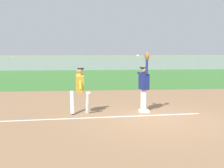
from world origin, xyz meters
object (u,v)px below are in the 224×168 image
object	(u,v)px
first_base	(144,111)
baseball	(138,56)
runner	(80,87)
parked_car_black	(97,63)
fielder	(144,82)
parked_car_silver	(61,64)
parked_car_green	(139,63)

from	to	relation	value
first_base	baseball	xyz separation A→B (m)	(-0.26, 0.02, 2.10)
runner	parked_car_black	world-z (taller)	runner
first_base	fielder	bearing A→B (deg)	80.63
fielder	runner	bearing A→B (deg)	-7.71
first_base	fielder	xyz separation A→B (m)	(0.03, 0.16, 1.08)
baseball	parked_car_black	xyz separation A→B (m)	(-0.59, 28.65, -1.47)
runner	first_base	bearing A→B (deg)	-3.20
fielder	baseball	xyz separation A→B (m)	(-0.29, -0.13, 1.02)
runner	parked_car_silver	xyz separation A→B (m)	(-3.47, 28.04, -0.32)
runner	parked_car_silver	bearing A→B (deg)	90.94
first_base	parked_car_black	world-z (taller)	parked_car_black
baseball	parked_car_black	size ratio (longest dim) A/B	0.02
parked_car_silver	parked_car_green	world-z (taller)	same
first_base	parked_car_black	distance (m)	28.69
first_base	runner	distance (m)	2.60
parked_car_silver	fielder	bearing A→B (deg)	-75.21
parked_car_black	runner	bearing A→B (deg)	-99.56
first_base	runner	world-z (taller)	runner
fielder	runner	world-z (taller)	fielder
parked_car_black	parked_car_green	xyz separation A→B (m)	(6.10, -0.43, 0.00)
runner	parked_car_green	distance (m)	29.38
fielder	parked_car_black	distance (m)	28.53
parked_car_silver	parked_car_green	distance (m)	11.14
baseball	parked_car_green	distance (m)	28.78
fielder	parked_car_black	bearing A→B (deg)	-102.45
first_base	baseball	world-z (taller)	baseball
parked_car_silver	parked_car_black	bearing A→B (deg)	11.25
runner	parked_car_black	bearing A→B (deg)	80.77
parked_car_green	runner	bearing A→B (deg)	-98.91
baseball	parked_car_silver	size ratio (longest dim) A/B	0.02
first_base	parked_car_green	size ratio (longest dim) A/B	0.08
parked_car_silver	parked_car_green	size ratio (longest dim) A/B	0.98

